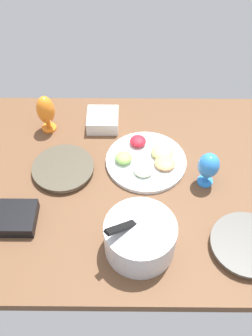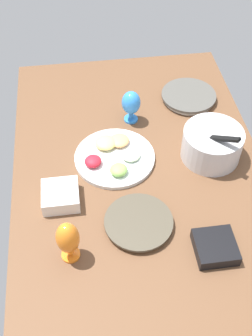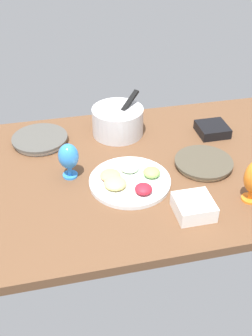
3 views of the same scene
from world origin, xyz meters
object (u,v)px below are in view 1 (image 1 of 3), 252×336
fruit_platter (148,160)px  hurricane_glass_orange (47,111)px  mixing_bowl (141,237)px  square_bowl_white (103,120)px  square_bowl_black (18,217)px  hurricane_glass_blue (209,166)px  dinner_plate_right (64,169)px  dinner_plate_left (248,245)px

fruit_platter → hurricane_glass_orange: size_ratio=1.86×
mixing_bowl → square_bowl_white: 65.29cm
fruit_platter → square_bowl_white: square_bowl_white is taller
mixing_bowl → fruit_platter: bearing=-95.1°
mixing_bowl → square_bowl_white: bearing=-76.0°
mixing_bowl → square_bowl_black: 46.53cm
square_bowl_white → square_bowl_black: 60.27cm
hurricane_glass_blue → fruit_platter: bearing=-24.4°
fruit_platter → hurricane_glass_blue: (-23.19, 10.51, 7.89)cm
hurricane_glass_orange → hurricane_glass_blue: size_ratio=1.15×
hurricane_glass_orange → hurricane_glass_blue: 73.78cm
hurricane_glass_orange → mixing_bowl: bearing=123.5°
fruit_platter → square_bowl_white: bearing=-49.5°
square_bowl_black → dinner_plate_right: bearing=-119.8°
fruit_platter → square_bowl_black: size_ratio=2.37×
dinner_plate_left → square_bowl_black: size_ratio=1.84×
dinner_plate_right → hurricane_glass_blue: size_ratio=1.62×
mixing_bowl → hurricane_glass_blue: (-26.83, -29.98, 2.37)cm
dinner_plate_right → fruit_platter: size_ratio=0.75×
square_bowl_black → hurricane_glass_blue: bearing=-164.9°
dinner_plate_left → hurricane_glass_blue: 32.64cm
dinner_plate_right → square_bowl_white: square_bowl_white is taller
dinner_plate_right → hurricane_glass_blue: 58.53cm
hurricane_glass_orange → square_bowl_white: 25.55cm
hurricane_glass_blue → square_bowl_black: hurricane_glass_blue is taller
mixing_bowl → hurricane_glass_orange: mixing_bowl is taller
dinner_plate_left → hurricane_glass_blue: bearing=-69.6°
hurricane_glass_orange → square_bowl_white: (-24.42, -2.50, -7.12)cm
dinner_plate_right → square_bowl_white: 31.75cm
square_bowl_black → square_bowl_white: bearing=-119.1°
dinner_plate_right → hurricane_glass_blue: hurricane_glass_blue is taller
hurricane_glass_orange → square_bowl_black: (4.86, 50.17, -7.95)cm
dinner_plate_left → hurricane_glass_orange: (78.08, -60.42, 8.95)cm
square_bowl_white → square_bowl_black: square_bowl_white is taller
dinner_plate_left → hurricane_glass_orange: size_ratio=1.45×
dinner_plate_right → hurricane_glass_orange: 28.52cm
mixing_bowl → square_bowl_white: (15.81, -63.24, -3.78)cm
hurricane_glass_orange → hurricane_glass_blue: (-67.05, 30.76, -0.96)cm
dinner_plate_left → square_bowl_black: (82.94, -10.24, 1.00)cm
square_bowl_black → dinner_plate_left: bearing=173.0°
fruit_platter → dinner_plate_right: bearing=8.4°
fruit_platter → hurricane_glass_blue: size_ratio=2.15×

